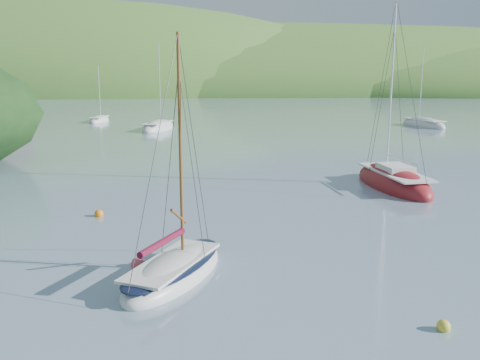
{
  "coord_description": "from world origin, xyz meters",
  "views": [
    {
      "loc": [
        -2.27,
        -16.85,
        7.35
      ],
      "look_at": [
        -1.62,
        8.0,
        2.11
      ],
      "focal_mm": 40.0,
      "sensor_mm": 36.0,
      "label": 1
    }
  ],
  "objects_px": {
    "daysailer_white": "(174,272)",
    "sloop_red": "(393,183)",
    "distant_sloop_a": "(158,128)",
    "distant_sloop_c": "(99,121)",
    "distant_sloop_b": "(423,125)"
  },
  "relations": [
    {
      "from": "daysailer_white",
      "to": "sloop_red",
      "type": "xyz_separation_m",
      "value": [
        12.4,
        14.52,
        0.02
      ]
    },
    {
      "from": "distant_sloop_a",
      "to": "distant_sloop_c",
      "type": "height_order",
      "value": "distant_sloop_a"
    },
    {
      "from": "distant_sloop_a",
      "to": "daysailer_white",
      "type": "bearing_deg",
      "value": -68.15
    },
    {
      "from": "daysailer_white",
      "to": "distant_sloop_a",
      "type": "bearing_deg",
      "value": 121.12
    },
    {
      "from": "distant_sloop_b",
      "to": "distant_sloop_c",
      "type": "distance_m",
      "value": 43.33
    },
    {
      "from": "sloop_red",
      "to": "distant_sloop_b",
      "type": "relative_size",
      "value": 1.14
    },
    {
      "from": "distant_sloop_a",
      "to": "distant_sloop_c",
      "type": "bearing_deg",
      "value": 147.38
    },
    {
      "from": "sloop_red",
      "to": "distant_sloop_c",
      "type": "bearing_deg",
      "value": 114.95
    },
    {
      "from": "distant_sloop_a",
      "to": "distant_sloop_c",
      "type": "xyz_separation_m",
      "value": [
        -9.38,
        9.97,
        -0.03
      ]
    },
    {
      "from": "distant_sloop_b",
      "to": "distant_sloop_c",
      "type": "xyz_separation_m",
      "value": [
        -42.75,
        7.05,
        -0.03
      ]
    },
    {
      "from": "daysailer_white",
      "to": "distant_sloop_b",
      "type": "bearing_deg",
      "value": 84.7
    },
    {
      "from": "sloop_red",
      "to": "distant_sloop_b",
      "type": "bearing_deg",
      "value": 58.36
    },
    {
      "from": "distant_sloop_c",
      "to": "distant_sloop_a",
      "type": "bearing_deg",
      "value": -41.66
    },
    {
      "from": "distant_sloop_b",
      "to": "distant_sloop_c",
      "type": "bearing_deg",
      "value": 152.34
    },
    {
      "from": "daysailer_white",
      "to": "distant_sloop_b",
      "type": "height_order",
      "value": "distant_sloop_b"
    }
  ]
}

